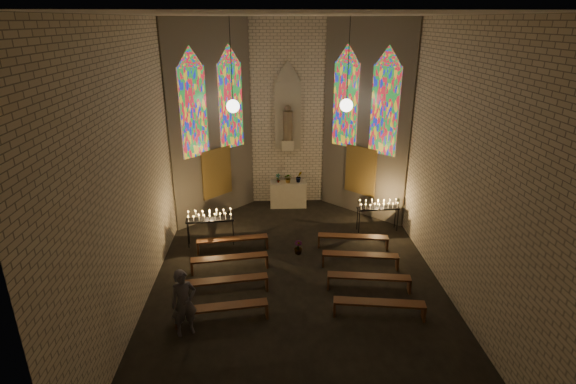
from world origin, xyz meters
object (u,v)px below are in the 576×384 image
object	(u,v)px
visitor	(184,303)
altar	(288,194)
votive_stand_left	(210,217)
votive_stand_right	(378,206)
aisle_flower_pot	(298,247)

from	to	relation	value
visitor	altar	bearing A→B (deg)	45.54
votive_stand_left	votive_stand_right	world-z (taller)	votive_stand_left
altar	aisle_flower_pot	world-z (taller)	altar
altar	votive_stand_right	xyz separation A→B (m)	(3.00, -2.33, 0.41)
votive_stand_left	votive_stand_right	size ratio (longest dim) A/B	1.06
altar	votive_stand_right	distance (m)	3.82
aisle_flower_pot	votive_stand_right	distance (m)	3.33
votive_stand_left	visitor	xyz separation A→B (m)	(-0.08, -4.46, -0.13)
visitor	votive_stand_left	bearing A→B (deg)	64.36
votive_stand_left	visitor	world-z (taller)	visitor
aisle_flower_pot	votive_stand_left	size ratio (longest dim) A/B	0.28
votive_stand_left	votive_stand_right	xyz separation A→B (m)	(5.66, 0.80, -0.05)
altar	votive_stand_right	size ratio (longest dim) A/B	0.95
votive_stand_right	votive_stand_left	bearing A→B (deg)	-175.32
aisle_flower_pot	votive_stand_left	bearing A→B (deg)	164.85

